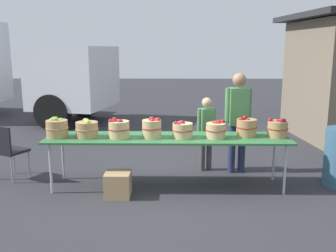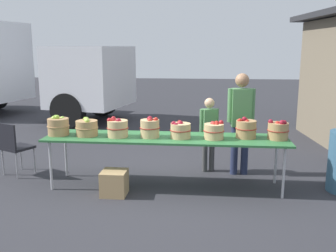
# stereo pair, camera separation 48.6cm
# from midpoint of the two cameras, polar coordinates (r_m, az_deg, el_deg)

# --- Properties ---
(ground_plane) EXTENTS (40.00, 40.00, 0.00)m
(ground_plane) POSITION_cam_midpoint_polar(r_m,az_deg,el_deg) (5.70, 2.16, -9.04)
(ground_plane) COLOR #2D2D33
(market_table) EXTENTS (3.50, 0.76, 0.75)m
(market_table) POSITION_cam_midpoint_polar(r_m,az_deg,el_deg) (5.49, 2.22, -2.00)
(market_table) COLOR #2D6B38
(market_table) RESTS_ON ground
(apple_basket_green_0) EXTENTS (0.33, 0.33, 0.30)m
(apple_basket_green_0) POSITION_cam_midpoint_polar(r_m,az_deg,el_deg) (5.74, -13.86, -0.06)
(apple_basket_green_0) COLOR #A87F51
(apple_basket_green_0) RESTS_ON market_table
(apple_basket_green_1) EXTENTS (0.33, 0.33, 0.27)m
(apple_basket_green_1) POSITION_cam_midpoint_polar(r_m,az_deg,el_deg) (5.61, -9.70, -0.27)
(apple_basket_green_1) COLOR #A87F51
(apple_basket_green_1) RESTS_ON market_table
(apple_basket_red_0) EXTENTS (0.31, 0.31, 0.30)m
(apple_basket_red_0) POSITION_cam_midpoint_polar(r_m,az_deg,el_deg) (5.48, -5.13, -0.29)
(apple_basket_red_0) COLOR tan
(apple_basket_red_0) RESTS_ON market_table
(apple_basket_red_1) EXTENTS (0.29, 0.29, 0.31)m
(apple_basket_red_1) POSITION_cam_midpoint_polar(r_m,az_deg,el_deg) (5.43, -0.17, -0.27)
(apple_basket_red_1) COLOR tan
(apple_basket_red_1) RESTS_ON market_table
(apple_basket_red_2) EXTENTS (0.31, 0.31, 0.25)m
(apple_basket_red_2) POSITION_cam_midpoint_polar(r_m,az_deg,el_deg) (5.40, 4.44, -0.61)
(apple_basket_red_2) COLOR tan
(apple_basket_red_2) RESTS_ON market_table
(apple_basket_red_3) EXTENTS (0.30, 0.30, 0.26)m
(apple_basket_red_3) POSITION_cam_midpoint_polar(r_m,az_deg,el_deg) (5.41, 9.50, -0.71)
(apple_basket_red_3) COLOR tan
(apple_basket_red_3) RESTS_ON market_table
(apple_basket_red_4) EXTENTS (0.30, 0.30, 0.31)m
(apple_basket_red_4) POSITION_cam_midpoint_polar(r_m,az_deg,el_deg) (5.56, 14.09, -0.39)
(apple_basket_red_4) COLOR #A87F51
(apple_basket_red_4) RESTS_ON market_table
(apple_basket_red_5) EXTENTS (0.30, 0.30, 0.29)m
(apple_basket_red_5) POSITION_cam_midpoint_polar(r_m,az_deg,el_deg) (5.60, 18.63, -0.63)
(apple_basket_red_5) COLOR #A87F51
(apple_basket_red_5) RESTS_ON market_table
(vendor_adult) EXTENTS (0.43, 0.24, 1.63)m
(vendor_adult) POSITION_cam_midpoint_polar(r_m,az_deg,el_deg) (6.14, 13.12, 1.47)
(vendor_adult) COLOR #262D4C
(vendor_adult) RESTS_ON ground
(child_customer) EXTENTS (0.31, 0.23, 1.22)m
(child_customer) POSITION_cam_midpoint_polar(r_m,az_deg,el_deg) (6.24, 8.39, -0.42)
(child_customer) COLOR #3F3F3F
(child_customer) RESTS_ON ground
(folding_chair) EXTENTS (0.53, 0.53, 0.86)m
(folding_chair) POSITION_cam_midpoint_polar(r_m,az_deg,el_deg) (6.41, -20.20, -2.64)
(folding_chair) COLOR black
(folding_chair) RESTS_ON ground
(produce_crate) EXTENTS (0.34, 0.34, 0.34)m
(produce_crate) POSITION_cam_midpoint_polar(r_m,az_deg,el_deg) (5.35, -5.47, -8.54)
(produce_crate) COLOR tan
(produce_crate) RESTS_ON ground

